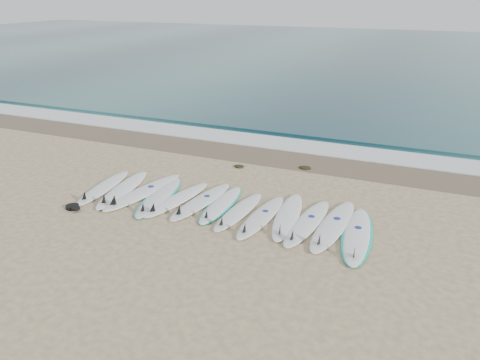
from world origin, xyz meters
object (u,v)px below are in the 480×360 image
at_px(surfboard_6, 221,205).
at_px(surfboard_12, 357,236).
at_px(leash_coil, 73,207).
at_px(surfboard_0, 103,188).

bearing_deg(surfboard_6, surfboard_12, -6.52).
xyz_separation_m(surfboard_6, leash_coil, (-3.26, -1.54, 0.00)).
xyz_separation_m(surfboard_6, surfboard_12, (3.39, -0.28, 0.01)).
height_order(surfboard_12, leash_coil, surfboard_12).
bearing_deg(surfboard_12, surfboard_6, 169.40).
distance_m(surfboard_0, surfboard_6, 3.38).
relative_size(surfboard_0, leash_coil, 5.51).
height_order(surfboard_6, surfboard_12, surfboard_12).
bearing_deg(leash_coil, surfboard_6, 25.32).
relative_size(surfboard_12, leash_coil, 6.05).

